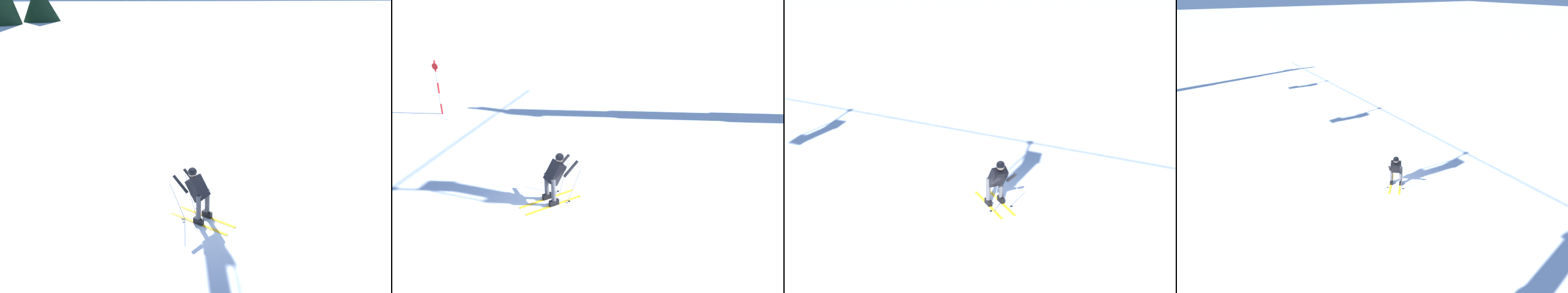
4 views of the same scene
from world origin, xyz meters
TOP-DOWN VIEW (x-y plane):
  - ground_plane at (0.00, 0.00)m, footprint 260.00×260.00m
  - skier_carving_main at (-0.19, -0.60)m, footprint 1.71×1.53m

SIDE VIEW (x-z plane):
  - ground_plane at x=0.00m, z-range 0.00..0.00m
  - skier_carving_main at x=-0.19m, z-range 0.04..1.64m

